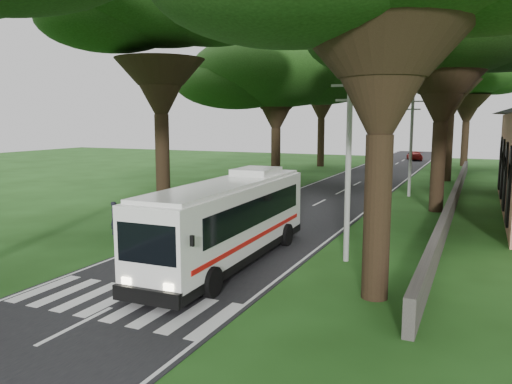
# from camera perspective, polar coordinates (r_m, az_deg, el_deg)

# --- Properties ---
(ground) EXTENTS (140.00, 140.00, 0.00)m
(ground) POSITION_cam_1_polar(r_m,az_deg,el_deg) (18.90, -11.25, -10.42)
(ground) COLOR #1A3E11
(ground) RESTS_ON ground
(road) EXTENTS (8.00, 120.00, 0.04)m
(road) POSITION_cam_1_polar(r_m,az_deg,el_deg) (41.32, 9.30, -0.19)
(road) COLOR black
(road) RESTS_ON ground
(crosswalk) EXTENTS (8.00, 3.00, 0.01)m
(crosswalk) POSITION_cam_1_polar(r_m,az_deg,el_deg) (17.41, -15.15, -12.20)
(crosswalk) COLOR silver
(crosswalk) RESTS_ON ground
(property_wall) EXTENTS (0.35, 50.00, 1.20)m
(property_wall) POSITION_cam_1_polar(r_m,az_deg,el_deg) (38.91, 21.82, -0.32)
(property_wall) COLOR #383533
(property_wall) RESTS_ON ground
(pole_near) EXTENTS (1.60, 0.24, 8.00)m
(pole_near) POSITION_cam_1_polar(r_m,az_deg,el_deg) (21.19, 10.51, 3.19)
(pole_near) COLOR gray
(pole_near) RESTS_ON ground
(pole_mid) EXTENTS (1.60, 0.24, 8.00)m
(pole_mid) POSITION_cam_1_polar(r_m,az_deg,el_deg) (40.85, 17.30, 5.33)
(pole_mid) COLOR gray
(pole_mid) RESTS_ON ground
(pole_far) EXTENTS (1.60, 0.24, 8.00)m
(pole_far) POSITION_cam_1_polar(r_m,az_deg,el_deg) (60.74, 19.68, 6.06)
(pole_far) COLOR gray
(pole_far) RESTS_ON ground
(tree_l_mida) EXTENTS (12.43, 12.43, 15.72)m
(tree_l_mida) POSITION_cam_1_polar(r_m,az_deg,el_deg) (33.05, -11.09, 20.02)
(tree_l_mida) COLOR black
(tree_l_mida) RESTS_ON ground
(tree_l_midb) EXTENTS (16.18, 16.18, 13.93)m
(tree_l_midb) POSITION_cam_1_polar(r_m,az_deg,el_deg) (48.22, 2.32, 13.54)
(tree_l_midb) COLOR black
(tree_l_midb) RESTS_ON ground
(tree_l_far) EXTENTS (13.62, 13.62, 15.53)m
(tree_l_far) POSITION_cam_1_polar(r_m,az_deg,el_deg) (65.65, 7.58, 13.84)
(tree_l_far) COLOR black
(tree_l_far) RESTS_ON ground
(tree_r_mida) EXTENTS (14.96, 14.96, 15.12)m
(tree_r_mida) POSITION_cam_1_polar(r_m,az_deg,el_deg) (35.08, 20.82, 17.31)
(tree_r_mida) COLOR black
(tree_r_mida) RESTS_ON ground
(tree_r_midb) EXTENTS (13.76, 13.76, 16.18)m
(tree_r_midb) POSITION_cam_1_polar(r_m,az_deg,el_deg) (53.06, 21.64, 15.36)
(tree_r_midb) COLOR black
(tree_r_midb) RESTS_ON ground
(tree_r_far) EXTENTS (12.96, 12.96, 14.52)m
(tree_r_far) POSITION_cam_1_polar(r_m,az_deg,el_deg) (70.75, 23.15, 12.14)
(tree_r_far) COLOR black
(tree_r_far) RESTS_ON ground
(coach_bus) EXTENTS (3.03, 11.85, 3.48)m
(coach_bus) POSITION_cam_1_polar(r_m,az_deg,el_deg) (20.89, -3.02, -3.16)
(coach_bus) COLOR white
(coach_bus) RESTS_ON ground
(distant_car_b) EXTENTS (1.57, 3.88, 1.25)m
(distant_car_b) POSITION_cam_1_polar(r_m,az_deg,el_deg) (69.55, 13.33, 3.63)
(distant_car_b) COLOR navy
(distant_car_b) RESTS_ON road
(distant_car_c) EXTENTS (2.99, 4.97, 1.35)m
(distant_car_c) POSITION_cam_1_polar(r_m,az_deg,el_deg) (78.26, 17.67, 3.99)
(distant_car_c) COLOR maroon
(distant_car_c) RESTS_ON road
(pedestrian) EXTENTS (0.44, 0.65, 1.74)m
(pedestrian) POSITION_cam_1_polar(r_m,az_deg,el_deg) (27.37, -15.81, -2.86)
(pedestrian) COLOR black
(pedestrian) RESTS_ON ground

